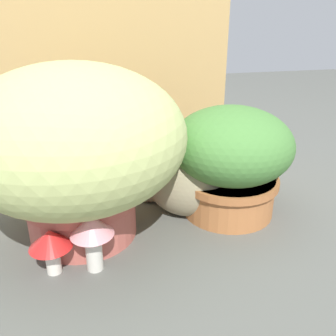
# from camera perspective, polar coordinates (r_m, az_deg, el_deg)

# --- Properties ---
(ground_plane) EXTENTS (6.00, 6.00, 0.00)m
(ground_plane) POSITION_cam_1_polar(r_m,az_deg,el_deg) (1.15, -4.53, -9.28)
(ground_plane) COLOR #565752
(cardboard_backdrop) EXTENTS (1.05, 0.03, 0.79)m
(cardboard_backdrop) POSITION_cam_1_polar(r_m,az_deg,el_deg) (1.55, -9.88, 14.57)
(cardboard_backdrop) COLOR tan
(cardboard_backdrop) RESTS_ON ground
(grass_planter) EXTENTS (0.62, 0.62, 0.51)m
(grass_planter) POSITION_cam_1_polar(r_m,az_deg,el_deg) (1.03, -14.45, 3.63)
(grass_planter) COLOR #B75B4F
(grass_planter) RESTS_ON ground
(leafy_planter) EXTENTS (0.39, 0.39, 0.36)m
(leafy_planter) POSITION_cam_1_polar(r_m,az_deg,el_deg) (1.17, 9.90, 1.55)
(leafy_planter) COLOR #AE6A3A
(leafy_planter) RESTS_ON ground
(cat) EXTENTS (0.33, 0.31, 0.32)m
(cat) POSITION_cam_1_polar(r_m,az_deg,el_deg) (1.16, 3.48, -2.09)
(cat) COLOR gray
(cat) RESTS_ON ground
(mushroom_ornament_red) EXTENTS (0.11, 0.11, 0.13)m
(mushroom_ornament_red) POSITION_cam_1_polar(r_m,az_deg,el_deg) (0.96, -18.15, -11.10)
(mushroom_ornament_red) COLOR silver
(mushroom_ornament_red) RESTS_ON ground
(mushroom_ornament_pink) EXTENTS (0.11, 0.11, 0.16)m
(mushroom_ornament_pink) POSITION_cam_1_polar(r_m,az_deg,el_deg) (0.94, -11.97, -9.79)
(mushroom_ornament_pink) COLOR silver
(mushroom_ornament_pink) RESTS_ON ground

